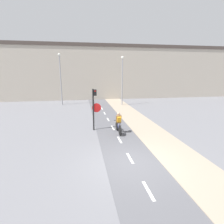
% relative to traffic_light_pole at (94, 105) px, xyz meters
% --- Properties ---
extents(ground_plane, '(120.00, 120.00, 0.00)m').
position_rel_traffic_light_pole_xyz_m(ground_plane, '(1.40, -5.30, -1.91)').
color(ground_plane, slate).
extents(bike_lane, '(2.63, 60.00, 0.02)m').
position_rel_traffic_light_pole_xyz_m(bike_lane, '(1.40, -5.29, -1.90)').
color(bike_lane, '#56565B').
rests_on(bike_lane, ground_plane).
extents(sidewalk_strip, '(2.40, 60.00, 0.05)m').
position_rel_traffic_light_pole_xyz_m(sidewalk_strip, '(3.91, -5.30, -1.89)').
color(sidewalk_strip, gray).
rests_on(sidewalk_strip, ground_plane).
extents(building_row_background, '(60.00, 5.20, 8.51)m').
position_rel_traffic_light_pole_xyz_m(building_row_background, '(1.40, 17.43, 2.35)').
color(building_row_background, '#B2A899').
rests_on(building_row_background, ground_plane).
extents(traffic_light_pole, '(0.67, 0.25, 3.08)m').
position_rel_traffic_light_pole_xyz_m(traffic_light_pole, '(0.00, 0.00, 0.00)').
color(traffic_light_pole, black).
rests_on(traffic_light_pole, ground_plane).
extents(street_lamp_far, '(0.36, 0.36, 6.60)m').
position_rel_traffic_light_pole_xyz_m(street_lamp_far, '(-3.54, 11.32, 2.14)').
color(street_lamp_far, gray).
rests_on(street_lamp_far, ground_plane).
extents(street_lamp_sidewalk, '(0.36, 0.36, 6.21)m').
position_rel_traffic_light_pole_xyz_m(street_lamp_sidewalk, '(4.27, 9.57, 1.93)').
color(street_lamp_sidewalk, gray).
rests_on(street_lamp_sidewalk, ground_plane).
extents(cyclist_near, '(0.46, 1.78, 1.53)m').
position_rel_traffic_light_pole_xyz_m(cyclist_near, '(1.60, -0.99, -1.19)').
color(cyclist_near, black).
rests_on(cyclist_near, ground_plane).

